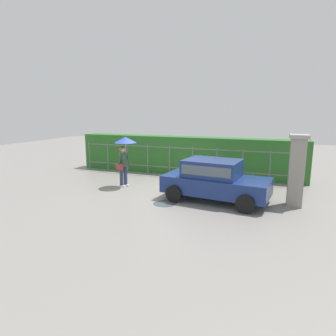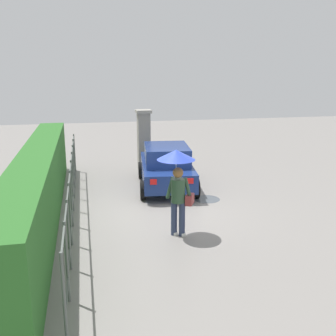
# 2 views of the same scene
# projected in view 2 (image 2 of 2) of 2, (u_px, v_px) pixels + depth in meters

# --- Properties ---
(ground_plane) EXTENTS (40.00, 40.00, 0.00)m
(ground_plane) POSITION_uv_depth(u_px,v_px,m) (163.00, 210.00, 11.38)
(ground_plane) COLOR gray
(car) EXTENTS (3.89, 2.21, 1.48)m
(car) POSITION_uv_depth(u_px,v_px,m) (166.00, 165.00, 13.33)
(car) COLOR navy
(car) RESTS_ON ground
(pedestrian) EXTENTS (0.92, 0.92, 2.12)m
(pedestrian) POSITION_uv_depth(u_px,v_px,m) (177.00, 173.00, 9.31)
(pedestrian) COLOR #2D3856
(pedestrian) RESTS_ON ground
(gate_pillar) EXTENTS (0.60, 0.60, 2.42)m
(gate_pillar) POSITION_uv_depth(u_px,v_px,m) (144.00, 139.00, 15.69)
(gate_pillar) COLOR gray
(gate_pillar) RESTS_ON ground
(fence_section) EXTENTS (10.52, 0.05, 1.50)m
(fence_section) POSITION_uv_depth(u_px,v_px,m) (72.00, 189.00, 10.53)
(fence_section) COLOR #59605B
(fence_section) RESTS_ON ground
(hedge_row) EXTENTS (11.47, 0.90, 1.90)m
(hedge_row) POSITION_uv_depth(u_px,v_px,m) (40.00, 187.00, 10.33)
(hedge_row) COLOR #2D6B28
(hedge_row) RESTS_ON ground
(puddle_near) EXTENTS (0.82, 0.82, 0.00)m
(puddle_near) POSITION_uv_depth(u_px,v_px,m) (207.00, 199.00, 12.29)
(puddle_near) COLOR #4C545B
(puddle_near) RESTS_ON ground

